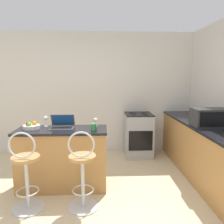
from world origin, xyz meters
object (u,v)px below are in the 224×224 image
microwave (210,118)px  stove_range (138,135)px  fruit_bowl (31,126)px  wine_glass_short (95,120)px  mug_white (194,117)px  laptop (62,125)px  mug_red (197,118)px  bar_stool_near (26,173)px  mug_green (94,127)px  bar_stool_far (82,172)px  wine_glass_tall (46,119)px

microwave → stove_range: size_ratio=0.59×
fruit_bowl → wine_glass_short: bearing=7.1°
stove_range → mug_white: 1.22m
laptop → mug_red: laptop is taller
fruit_bowl → microwave: bearing=1.0°
laptop → fruit_bowl: laptop is taller
bar_stool_near → mug_green: bearing=29.0°
fruit_bowl → wine_glass_short: wine_glass_short is taller
bar_stool_near → mug_red: bearing=22.4°
laptop → mug_red: size_ratio=3.68×
bar_stool_far → fruit_bowl: 1.10m
bar_stool_near → laptop: size_ratio=2.94×
bar_stool_near → microwave: bearing=14.0°
mug_green → wine_glass_tall: size_ratio=0.64×
bar_stool_far → stove_range: size_ratio=1.13×
mug_green → wine_glass_short: bearing=86.9°
mug_red → wine_glass_tall: wine_glass_tall is taller
fruit_bowl → mug_white: (2.70, 0.60, 0.01)m
wine_glass_tall → mug_white: size_ratio=1.52×
bar_stool_far → mug_red: size_ratio=10.84×
mug_white → bar_stool_far: bearing=-147.6°
bar_stool_near → bar_stool_far: 0.69m
mug_green → mug_white: (1.78, 0.75, -0.01)m
bar_stool_near → wine_glass_tall: size_ratio=6.37×
stove_range → mug_green: size_ratio=8.85×
mug_green → mug_white: 1.93m
mug_white → stove_range: bearing=144.0°
wine_glass_short → wine_glass_tall: 0.77m
mug_red → wine_glass_tall: bearing=-173.2°
bar_stool_near → bar_stool_far: same height
bar_stool_near → mug_red: bar_stool_near is taller
stove_range → mug_green: mug_green is taller
fruit_bowl → mug_white: size_ratio=2.32×
laptop → mug_green: size_ratio=3.39×
wine_glass_tall → laptop: bearing=-24.0°
wine_glass_short → mug_white: (1.76, 0.49, -0.05)m
mug_green → mug_red: size_ratio=1.09×
microwave → mug_green: size_ratio=5.24×
bar_stool_far → mug_white: (1.91, 1.21, 0.46)m
laptop → wine_glass_short: laptop is taller
bar_stool_far → mug_white: 2.30m
laptop → mug_green: (0.48, -0.19, 0.00)m
bar_stool_near → mug_green: (0.82, 0.46, 0.47)m
laptop → mug_green: bearing=-21.1°
microwave → wine_glass_tall: 2.54m
microwave → wine_glass_tall: bearing=177.5°
mug_green → wine_glass_short: size_ratio=0.76×
wine_glass_short → mug_red: wine_glass_short is taller
bar_stool_far → mug_white: size_ratio=9.71×
bar_stool_near → wine_glass_short: bearing=40.7°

